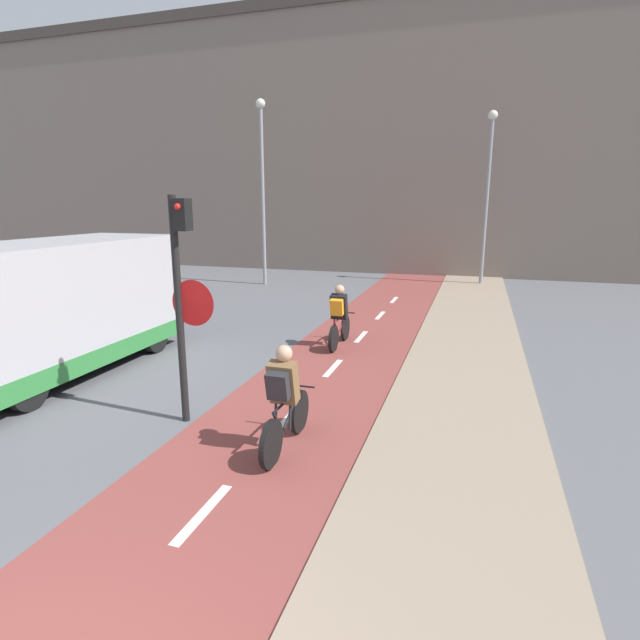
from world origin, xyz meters
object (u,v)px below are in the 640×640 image
(traffic_light_pole, at_px, (182,287))
(street_lamp_far, at_px, (262,175))
(cyclist_near, at_px, (284,401))
(van, at_px, (57,309))
(cyclist_far, at_px, (339,317))
(street_lamp_sidewalk, at_px, (488,181))

(traffic_light_pole, distance_m, street_lamp_far, 13.27)
(traffic_light_pole, height_order, cyclist_near, traffic_light_pole)
(traffic_light_pole, distance_m, van, 3.91)
(cyclist_near, height_order, cyclist_far, cyclist_near)
(traffic_light_pole, relative_size, cyclist_near, 2.01)
(cyclist_far, bearing_deg, van, -145.00)
(traffic_light_pole, bearing_deg, cyclist_far, 76.62)
(cyclist_near, distance_m, cyclist_far, 5.01)
(traffic_light_pole, xyz_separation_m, street_lamp_sidewalk, (4.18, 14.94, 2.00))
(street_lamp_far, distance_m, street_lamp_sidewalk, 8.76)
(van, bearing_deg, traffic_light_pole, -19.21)
(street_lamp_far, xyz_separation_m, van, (0.58, -11.13, -3.04))
(street_lamp_far, relative_size, cyclist_near, 4.24)
(traffic_light_pole, xyz_separation_m, street_lamp_far, (-4.19, 12.39, 2.23))
(traffic_light_pole, relative_size, van, 0.65)
(van, bearing_deg, street_lamp_far, 92.98)
(cyclist_near, xyz_separation_m, van, (-5.32, 1.69, 0.54))
(street_lamp_far, height_order, cyclist_near, street_lamp_far)
(street_lamp_sidewalk, distance_m, van, 15.99)
(street_lamp_sidewalk, height_order, cyclist_near, street_lamp_sidewalk)
(street_lamp_sidewalk, xyz_separation_m, cyclist_far, (-3.10, -10.39, -3.36))
(cyclist_near, bearing_deg, traffic_light_pole, 165.89)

